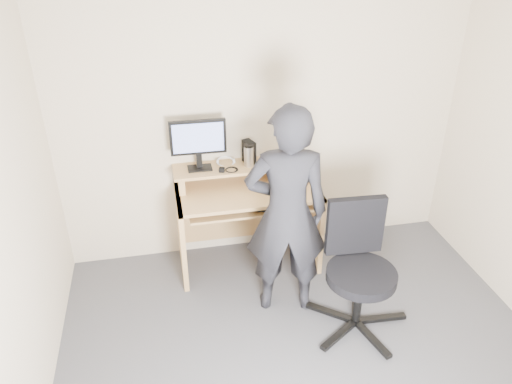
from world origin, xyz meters
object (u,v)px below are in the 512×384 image
object	(u,v)px
desk	(246,206)
office_chair	(359,264)
person	(286,214)
monitor	(198,140)

from	to	relation	value
desk	office_chair	world-z (taller)	office_chair
desk	office_chair	distance (m)	1.16
person	office_chair	bearing A→B (deg)	158.85
monitor	office_chair	bearing A→B (deg)	-43.85
desk	office_chair	xyz separation A→B (m)	(0.66, -0.96, -0.01)
desk	person	size ratio (longest dim) A/B	0.71
office_chair	person	xyz separation A→B (m)	(-0.48, 0.29, 0.32)
desk	monitor	bearing A→B (deg)	169.17
desk	person	xyz separation A→B (m)	(0.18, -0.67, 0.30)
monitor	person	size ratio (longest dim) A/B	0.27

